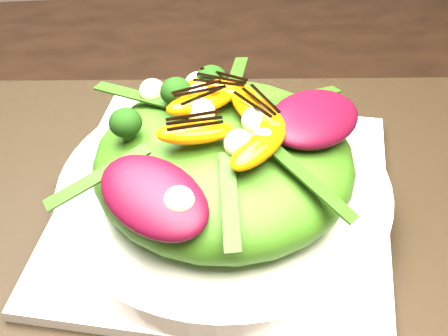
{
  "coord_description": "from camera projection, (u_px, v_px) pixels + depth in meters",
  "views": [
    {
      "loc": [
        0.07,
        -0.31,
        1.11
      ],
      "look_at": [
        0.1,
        0.04,
        0.8
      ],
      "focal_mm": 48.0,
      "sensor_mm": 36.0,
      "label": 1
    }
  ],
  "objects": [
    {
      "name": "dining_table",
      "position": [
        105.0,
        270.0,
        0.48
      ],
      "size": [
        1.6,
        0.9,
        0.75
      ],
      "primitive_type": "cube",
      "color": "black",
      "rests_on": "floor"
    },
    {
      "name": "placemat",
      "position": [
        224.0,
        210.0,
        0.5
      ],
      "size": [
        0.54,
        0.43,
        0.0
      ],
      "primitive_type": "cube",
      "rotation": [
        0.0,
        0.0,
        -0.08
      ],
      "color": "black",
      "rests_on": "dining_table"
    },
    {
      "name": "plate_base",
      "position": [
        224.0,
        204.0,
        0.5
      ],
      "size": [
        0.32,
        0.32,
        0.01
      ],
      "primitive_type": "cube",
      "rotation": [
        0.0,
        0.0,
        -0.25
      ],
      "color": "silver",
      "rests_on": "placemat"
    },
    {
      "name": "salad_bowl",
      "position": [
        224.0,
        191.0,
        0.49
      ],
      "size": [
        0.32,
        0.32,
        0.02
      ],
      "primitive_type": "cylinder",
      "rotation": [
        0.0,
        0.0,
        -0.24
      ],
      "color": "silver",
      "rests_on": "plate_base"
    },
    {
      "name": "lettuce_mound",
      "position": [
        224.0,
        161.0,
        0.46
      ],
      "size": [
        0.25,
        0.25,
        0.07
      ],
      "primitive_type": "ellipsoid",
      "rotation": [
        0.0,
        0.0,
        0.25
      ],
      "color": "#386A13",
      "rests_on": "salad_bowl"
    },
    {
      "name": "radicchio_leaf",
      "position": [
        314.0,
        118.0,
        0.45
      ],
      "size": [
        0.1,
        0.1,
        0.02
      ],
      "primitive_type": "ellipsoid",
      "rotation": [
        0.0,
        0.0,
        0.67
      ],
      "color": "#420717",
      "rests_on": "lettuce_mound"
    },
    {
      "name": "orange_segment",
      "position": [
        189.0,
        96.0,
        0.46
      ],
      "size": [
        0.06,
        0.03,
        0.01
      ],
      "primitive_type": "ellipsoid",
      "rotation": [
        0.0,
        0.0,
        -0.13
      ],
      "color": "orange",
      "rests_on": "lettuce_mound"
    },
    {
      "name": "broccoli_floret",
      "position": [
        132.0,
        97.0,
        0.46
      ],
      "size": [
        0.04,
        0.04,
        0.03
      ],
      "primitive_type": "sphere",
      "rotation": [
        0.0,
        0.0,
        0.38
      ],
      "color": "black",
      "rests_on": "lettuce_mound"
    },
    {
      "name": "macadamia_nut",
      "position": [
        285.0,
        140.0,
        0.42
      ],
      "size": [
        0.02,
        0.02,
        0.02
      ],
      "primitive_type": "sphere",
      "rotation": [
        0.0,
        0.0,
        -0.13
      ],
      "color": "#C7B28C",
      "rests_on": "lettuce_mound"
    },
    {
      "name": "balsamic_drizzle",
      "position": [
        189.0,
        88.0,
        0.46
      ],
      "size": [
        0.04,
        0.01,
        0.0
      ],
      "primitive_type": "cube",
      "rotation": [
        0.0,
        0.0,
        -0.13
      ],
      "color": "black",
      "rests_on": "orange_segment"
    }
  ]
}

